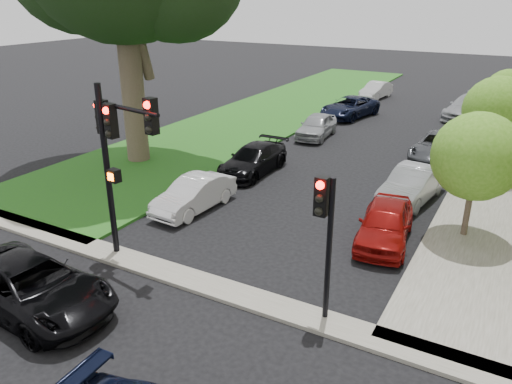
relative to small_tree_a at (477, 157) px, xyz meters
The scene contains 19 objects.
ground 11.50m from the small_tree_a, 123.98° to the right, with size 140.00×140.00×0.00m, color black.
grass_strip 21.42m from the small_tree_a, 135.76° to the left, with size 8.00×44.00×0.12m, color #255920.
sidewalk_right 15.10m from the small_tree_a, 87.87° to the left, with size 3.50×44.00×0.12m, color #716D5B.
sidewalk_cross 9.95m from the small_tree_a, 130.74° to the right, with size 60.00×1.00×0.12m, color #716D5B.
small_tree_a is the anchor object (origin of this frame).
small_tree_b 7.40m from the small_tree_a, 90.00° to the left, with size 3.15×3.15×4.72m.
small_tree_c 14.59m from the small_tree_a, 90.00° to the left, with size 2.76×2.76×4.14m.
traffic_signal_main 11.85m from the small_tree_a, 143.91° to the right, with size 2.79×0.73×5.70m.
traffic_signal_secondary 7.50m from the small_tree_a, 110.82° to the right, with size 0.51×0.41×4.07m.
car_cross_near 14.48m from the small_tree_a, 133.02° to the right, with size 2.41×5.23×1.45m, color black.
car_parked_0 3.77m from the small_tree_a, 143.89° to the right, with size 1.70×4.23×1.44m, color maroon.
car_parked_1 4.16m from the small_tree_a, 134.97° to the left, with size 1.53×4.39×1.45m, color #999BA0.
car_parked_2 9.52m from the small_tree_a, 105.57° to the left, with size 2.30×5.00×1.39m, color #3F4247.
car_parked_4 19.57m from the small_tree_a, 97.32° to the left, with size 2.20×5.42×1.57m, color #999BA0.
car_parked_5 10.50m from the small_tree_a, 164.56° to the right, with size 1.40×4.02×1.33m, color silver.
car_parked_6 10.50m from the small_tree_a, 167.00° to the left, with size 1.89×4.64×1.35m, color black.
car_parked_7 14.00m from the small_tree_a, 135.14° to the left, with size 1.66×4.13×1.41m, color #999BA0.
car_parked_8 18.65m from the small_tree_a, 121.90° to the left, with size 2.34×5.07×1.41m, color black.
car_parked_9 25.42m from the small_tree_a, 113.59° to the left, with size 1.39×4.00×1.32m, color silver.
Camera 1 is at (7.49, -8.45, 8.19)m, focal length 35.00 mm.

